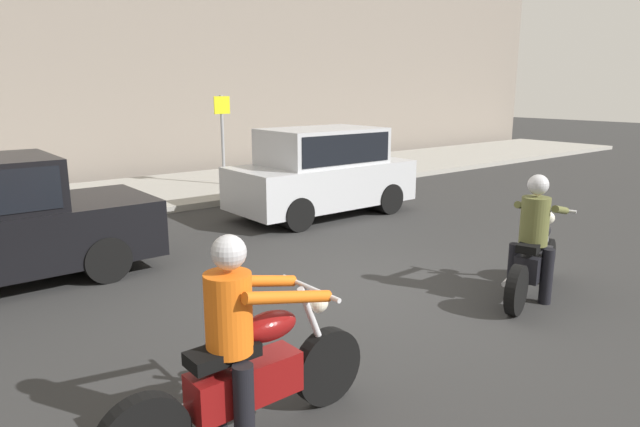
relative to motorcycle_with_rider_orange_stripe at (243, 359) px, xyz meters
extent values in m
plane|color=#2C2C2C|center=(2.88, 1.90, -0.66)|extent=(80.00, 80.00, 0.00)
cube|color=#99968E|center=(2.88, 9.90, -0.59)|extent=(40.00, 4.40, 0.14)
cylinder|color=black|center=(0.81, 0.02, -0.33)|extent=(0.66, 0.13, 0.65)
cylinder|color=silver|center=(0.69, 0.01, 0.03)|extent=(0.37, 0.06, 0.80)
cube|color=maroon|center=(0.01, 0.00, -0.19)|extent=(0.88, 0.30, 0.32)
ellipsoid|color=maroon|center=(0.23, 0.00, 0.20)|extent=(0.48, 0.25, 0.22)
cube|color=black|center=(-0.17, -0.01, 0.10)|extent=(0.52, 0.25, 0.10)
cylinder|color=silver|center=(0.63, 0.01, 0.40)|extent=(0.05, 0.70, 0.04)
sphere|color=silver|center=(0.71, 0.01, 0.26)|extent=(0.17, 0.17, 0.17)
cylinder|color=silver|center=(-0.29, 0.15, -0.31)|extent=(0.70, 0.08, 0.07)
cylinder|color=black|center=(-0.13, -0.20, -0.29)|extent=(0.15, 0.15, 0.74)
cylinder|color=black|center=(-0.13, 0.20, -0.29)|extent=(0.15, 0.15, 0.74)
cylinder|color=orange|center=(-0.11, 0.00, 0.39)|extent=(0.35, 0.35, 0.59)
cylinder|color=orange|center=(0.26, -0.22, 0.49)|extent=(0.76, 0.11, 0.25)
cylinder|color=orange|center=(0.25, 0.22, 0.49)|extent=(0.76, 0.11, 0.25)
sphere|color=tan|center=(-0.09, 0.00, 0.81)|extent=(0.20, 0.20, 0.20)
sphere|color=#B7B7BC|center=(-0.09, 0.00, 0.84)|extent=(0.25, 0.25, 0.25)
cylinder|color=black|center=(5.07, 0.50, -0.36)|extent=(0.61, 0.29, 0.60)
cylinder|color=black|center=(3.72, 0.09, -0.36)|extent=(0.61, 0.29, 0.60)
cylinder|color=silver|center=(4.95, 0.47, 0.02)|extent=(0.37, 0.16, 0.81)
cube|color=black|center=(4.39, 0.30, -0.22)|extent=(0.82, 0.49, 0.32)
ellipsoid|color=black|center=(4.60, 0.36, 0.16)|extent=(0.53, 0.37, 0.22)
cube|color=black|center=(4.22, 0.24, 0.06)|extent=(0.57, 0.38, 0.10)
cylinder|color=silver|center=(4.89, 0.45, 0.39)|extent=(0.24, 0.68, 0.04)
sphere|color=silver|center=(4.97, 0.47, 0.25)|extent=(0.17, 0.17, 0.17)
cylinder|color=silver|center=(4.06, 0.36, -0.34)|extent=(0.69, 0.27, 0.07)
cylinder|color=black|center=(4.32, 0.07, -0.31)|extent=(0.19, 0.19, 0.70)
cylinder|color=black|center=(4.20, 0.45, -0.31)|extent=(0.19, 0.19, 0.70)
cylinder|color=brown|center=(4.28, 0.26, 0.35)|extent=(0.42, 0.42, 0.60)
cylinder|color=brown|center=(4.65, 0.15, 0.46)|extent=(0.66, 0.28, 0.23)
cylinder|color=brown|center=(4.52, 0.57, 0.46)|extent=(0.66, 0.28, 0.23)
sphere|color=tan|center=(4.30, 0.27, 0.77)|extent=(0.20, 0.20, 0.20)
sphere|color=#B7B7BC|center=(4.30, 0.27, 0.80)|extent=(0.25, 0.25, 0.25)
cube|color=#B2B5BA|center=(5.20, 5.59, 0.00)|extent=(3.83, 1.70, 0.84)
cube|color=#B2B5BA|center=(5.20, 5.59, 0.78)|extent=(2.38, 1.56, 0.72)
cube|color=black|center=(5.20, 5.59, 0.78)|extent=(2.19, 1.59, 0.58)
cylinder|color=black|center=(6.39, 5.59, -0.34)|extent=(0.64, 1.76, 0.64)
cylinder|color=black|center=(4.01, 5.59, -0.34)|extent=(0.64, 1.76, 0.64)
cylinder|color=black|center=(0.34, 5.01, -0.34)|extent=(0.64, 1.82, 0.64)
cylinder|color=gray|center=(5.08, 9.54, 0.62)|extent=(0.08, 0.08, 2.28)
cube|color=yellow|center=(5.08, 9.51, 1.51)|extent=(0.44, 0.03, 0.44)
camera|label=1|loc=(-1.89, -3.29, 1.95)|focal=31.31mm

